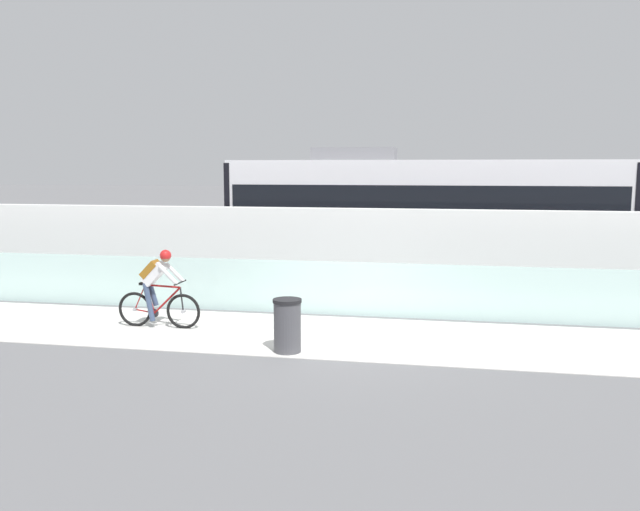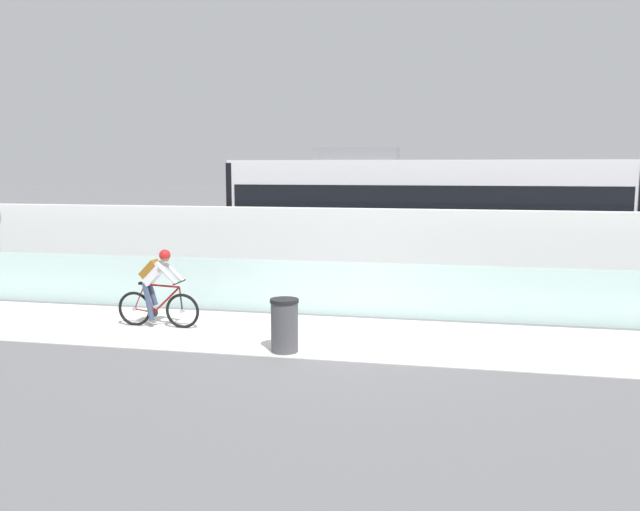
% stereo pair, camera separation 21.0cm
% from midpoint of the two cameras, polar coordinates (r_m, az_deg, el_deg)
% --- Properties ---
extents(ground_plane, '(200.00, 200.00, 0.00)m').
position_cam_midpoint_polar(ground_plane, '(12.73, 1.44, -7.09)').
color(ground_plane, slate).
extents(bike_path_deck, '(32.00, 3.20, 0.01)m').
position_cam_midpoint_polar(bike_path_deck, '(12.72, 1.44, -7.06)').
color(bike_path_deck, silver).
rests_on(bike_path_deck, ground).
extents(glass_parapet, '(32.00, 0.05, 1.19)m').
position_cam_midpoint_polar(glass_parapet, '(14.38, 2.67, -2.94)').
color(glass_parapet, silver).
rests_on(glass_parapet, ground).
extents(concrete_barrier_wall, '(32.00, 0.36, 2.25)m').
position_cam_midpoint_polar(concrete_barrier_wall, '(16.06, 3.60, 0.09)').
color(concrete_barrier_wall, white).
rests_on(concrete_barrier_wall, ground).
extents(tram_rail_near, '(32.00, 0.08, 0.01)m').
position_cam_midpoint_polar(tram_rail_near, '(18.67, 4.55, -2.33)').
color(tram_rail_near, '#595654').
rests_on(tram_rail_near, ground).
extents(tram_rail_far, '(32.00, 0.08, 0.01)m').
position_cam_midpoint_polar(tram_rail_far, '(20.07, 5.00, -1.63)').
color(tram_rail_far, '#595654').
rests_on(tram_rail_far, ground).
extents(tram, '(11.06, 2.54, 3.81)m').
position_cam_midpoint_polar(tram, '(19.05, 8.54, 3.53)').
color(tram, silver).
rests_on(tram, ground).
extents(cyclist_on_bike, '(1.77, 0.58, 1.61)m').
position_cam_midpoint_polar(cyclist_on_bike, '(13.67, -14.39, -2.86)').
color(cyclist_on_bike, black).
rests_on(cyclist_on_bike, ground).
extents(trash_bin, '(0.51, 0.51, 0.96)m').
position_cam_midpoint_polar(trash_bin, '(11.58, -3.39, -6.13)').
color(trash_bin, '#47474C').
rests_on(trash_bin, ground).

